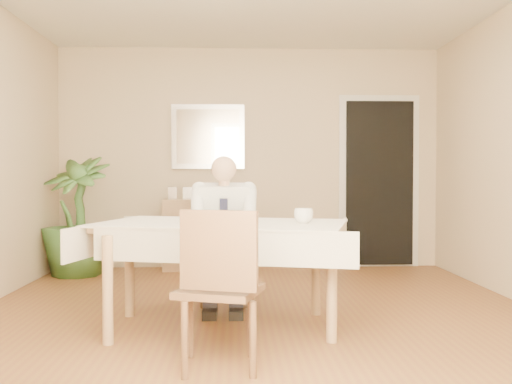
{
  "coord_description": "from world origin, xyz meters",
  "views": [
    {
      "loc": [
        -0.16,
        -4.29,
        1.07
      ],
      "look_at": [
        0.0,
        0.35,
        0.95
      ],
      "focal_mm": 40.0,
      "sensor_mm": 36.0,
      "label": 1
    }
  ],
  "objects_px": {
    "seated_man": "(224,224)",
    "dining_table": "(222,234)",
    "chair_far": "(224,247)",
    "chair_near": "(219,281)",
    "sideboard": "(208,234)",
    "potted_palm": "(77,216)",
    "coffee_mug": "(304,216)"
  },
  "relations": [
    {
      "from": "chair_near",
      "to": "coffee_mug",
      "type": "distance_m",
      "value": 1.02
    },
    {
      "from": "chair_near",
      "to": "seated_man",
      "type": "xyz_separation_m",
      "value": [
        -0.01,
        1.51,
        0.19
      ]
    },
    {
      "from": "chair_far",
      "to": "chair_near",
      "type": "relative_size",
      "value": 0.94
    },
    {
      "from": "chair_far",
      "to": "seated_man",
      "type": "bearing_deg",
      "value": -91.66
    },
    {
      "from": "dining_table",
      "to": "potted_palm",
      "type": "xyz_separation_m",
      "value": [
        -1.63,
        2.23,
        -0.02
      ]
    },
    {
      "from": "sideboard",
      "to": "coffee_mug",
      "type": "bearing_deg",
      "value": -76.62
    },
    {
      "from": "dining_table",
      "to": "chair_near",
      "type": "distance_m",
      "value": 0.93
    },
    {
      "from": "chair_far",
      "to": "sideboard",
      "type": "height_order",
      "value": "chair_far"
    },
    {
      "from": "dining_table",
      "to": "sideboard",
      "type": "distance_m",
      "value": 2.62
    },
    {
      "from": "chair_far",
      "to": "coffee_mug",
      "type": "bearing_deg",
      "value": -62.01
    },
    {
      "from": "seated_man",
      "to": "dining_table",
      "type": "bearing_deg",
      "value": -90.0
    },
    {
      "from": "chair_near",
      "to": "sideboard",
      "type": "distance_m",
      "value": 3.52
    },
    {
      "from": "seated_man",
      "to": "potted_palm",
      "type": "relative_size",
      "value": 0.96
    },
    {
      "from": "chair_near",
      "to": "sideboard",
      "type": "xyz_separation_m",
      "value": [
        -0.24,
        3.51,
        -0.1
      ]
    },
    {
      "from": "chair_far",
      "to": "seated_man",
      "type": "relative_size",
      "value": 0.68
    },
    {
      "from": "dining_table",
      "to": "potted_palm",
      "type": "relative_size",
      "value": 1.51
    },
    {
      "from": "potted_palm",
      "to": "dining_table",
      "type": "bearing_deg",
      "value": -53.78
    },
    {
      "from": "dining_table",
      "to": "seated_man",
      "type": "relative_size",
      "value": 1.58
    },
    {
      "from": "dining_table",
      "to": "sideboard",
      "type": "height_order",
      "value": "sideboard"
    },
    {
      "from": "dining_table",
      "to": "coffee_mug",
      "type": "xyz_separation_m",
      "value": [
        0.57,
        -0.12,
        0.14
      ]
    },
    {
      "from": "dining_table",
      "to": "sideboard",
      "type": "bearing_deg",
      "value": 109.48
    },
    {
      "from": "chair_near",
      "to": "sideboard",
      "type": "bearing_deg",
      "value": 111.06
    },
    {
      "from": "seated_man",
      "to": "potted_palm",
      "type": "distance_m",
      "value": 2.31
    },
    {
      "from": "chair_near",
      "to": "potted_palm",
      "type": "height_order",
      "value": "potted_palm"
    },
    {
      "from": "seated_man",
      "to": "chair_far",
      "type": "bearing_deg",
      "value": 90.0
    },
    {
      "from": "potted_palm",
      "to": "coffee_mug",
      "type": "bearing_deg",
      "value": -46.87
    },
    {
      "from": "dining_table",
      "to": "sideboard",
      "type": "xyz_separation_m",
      "value": [
        -0.23,
        2.59,
        -0.26
      ]
    },
    {
      "from": "dining_table",
      "to": "chair_far",
      "type": "xyz_separation_m",
      "value": [
        0.0,
        0.88,
        -0.19
      ]
    },
    {
      "from": "dining_table",
      "to": "chair_far",
      "type": "bearing_deg",
      "value": 104.4
    },
    {
      "from": "chair_far",
      "to": "potted_palm",
      "type": "relative_size",
      "value": 0.65
    },
    {
      "from": "sideboard",
      "to": "seated_man",
      "type": "bearing_deg",
      "value": -86.4
    },
    {
      "from": "dining_table",
      "to": "coffee_mug",
      "type": "height_order",
      "value": "coffee_mug"
    }
  ]
}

